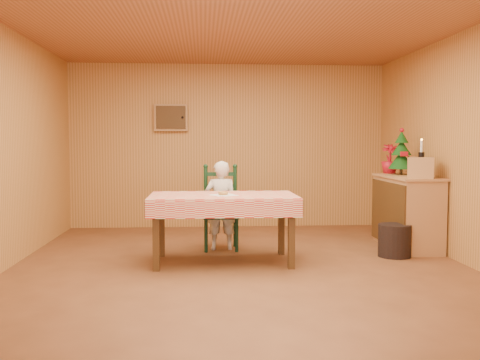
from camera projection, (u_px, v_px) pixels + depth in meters
name	position (u px, v px, depth m)	size (l,w,h in m)	color
ground	(241.00, 271.00, 5.67)	(6.00, 6.00, 0.00)	brown
cabin_walls	(238.00, 101.00, 6.07)	(5.10, 6.05, 2.65)	#C68B47
dining_table	(223.00, 202.00, 6.02)	(1.66, 0.96, 0.77)	#4B2E14
ladder_chair	(221.00, 209.00, 6.81)	(0.44, 0.40, 1.08)	black
seated_child	(221.00, 205.00, 6.75)	(0.41, 0.27, 1.12)	silver
napkin	(223.00, 195.00, 5.96)	(0.26, 0.26, 0.00)	white
donut	(223.00, 193.00, 5.96)	(0.11, 0.11, 0.04)	#B68441
shelf_unit	(407.00, 212.00, 6.88)	(0.54, 1.24, 0.93)	tan
crate	(421.00, 168.00, 6.45)	(0.30, 0.30, 0.25)	tan
christmas_tree	(401.00, 154.00, 7.08)	(0.34, 0.34, 0.62)	#4B2E14
flower_arrangement	(390.00, 159.00, 7.38)	(0.23, 0.23, 0.41)	#AB0F1E
candle_set	(421.00, 152.00, 6.43)	(0.07, 0.07, 0.22)	black
storage_bin	(395.00, 241.00, 6.35)	(0.39, 0.39, 0.39)	black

